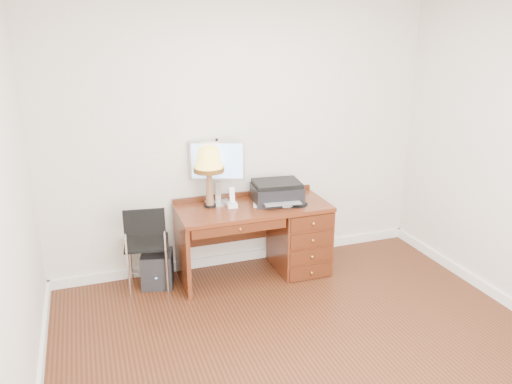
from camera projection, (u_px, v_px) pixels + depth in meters
name	position (u px, v px, depth m)	size (l,w,h in m)	color
ground	(311.00, 353.00, 3.91)	(4.00, 4.00, 0.00)	#391A0C
room_shell	(281.00, 307.00, 4.46)	(4.00, 4.00, 4.00)	silver
desk	(283.00, 233.00, 5.14)	(1.50, 0.67, 0.75)	#622914
monitor	(216.00, 164.00, 4.91)	(0.53, 0.27, 0.63)	silver
keyboard	(273.00, 205.00, 4.93)	(0.38, 0.11, 0.01)	white
mouse_pad	(297.00, 203.00, 4.96)	(0.22, 0.22, 0.04)	black
printer	(277.00, 192.00, 5.02)	(0.51, 0.42, 0.21)	black
leg_lamp	(209.00, 163.00, 4.77)	(0.30, 0.30, 0.60)	black
phone	(232.00, 201.00, 4.88)	(0.10, 0.10, 0.20)	white
pen_cup	(257.00, 194.00, 5.12)	(0.08, 0.08, 0.09)	black
chair	(147.00, 239.00, 4.70)	(0.47, 0.47, 0.88)	black
equipment_box	(157.00, 269.00, 4.90)	(0.29, 0.29, 0.34)	black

